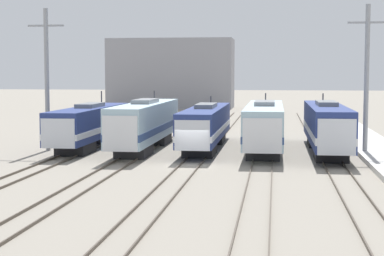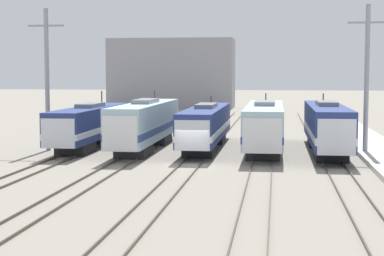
% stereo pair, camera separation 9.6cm
% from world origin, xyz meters
% --- Properties ---
extents(ground_plane, '(400.00, 400.00, 0.00)m').
position_xyz_m(ground_plane, '(0.00, 0.00, 0.00)').
color(ground_plane, gray).
extents(rail_pair_far_left, '(1.50, 120.00, 0.15)m').
position_xyz_m(rail_pair_far_left, '(-10.29, 0.00, 0.07)').
color(rail_pair_far_left, '#4C4238').
rests_on(rail_pair_far_left, ground_plane).
extents(rail_pair_center_left, '(1.51, 120.00, 0.15)m').
position_xyz_m(rail_pair_center_left, '(-5.15, 0.00, 0.07)').
color(rail_pair_center_left, '#4C4238').
rests_on(rail_pair_center_left, ground_plane).
extents(rail_pair_center, '(1.51, 120.00, 0.15)m').
position_xyz_m(rail_pair_center, '(0.00, 0.00, 0.07)').
color(rail_pair_center, '#4C4238').
rests_on(rail_pair_center, ground_plane).
extents(rail_pair_center_right, '(1.51, 120.00, 0.15)m').
position_xyz_m(rail_pair_center_right, '(5.15, 0.00, 0.07)').
color(rail_pair_center_right, '#4C4238').
rests_on(rail_pair_center_right, ground_plane).
extents(rail_pair_far_right, '(1.50, 120.00, 0.15)m').
position_xyz_m(rail_pair_far_right, '(10.29, 0.00, 0.07)').
color(rail_pair_far_right, '#4C4238').
rests_on(rail_pair_far_right, ground_plane).
extents(locomotive_far_left, '(2.92, 17.33, 4.96)m').
position_xyz_m(locomotive_far_left, '(-10.29, 8.86, 2.06)').
color(locomotive_far_left, black).
rests_on(locomotive_far_left, ground_plane).
extents(locomotive_center_left, '(2.89, 18.76, 5.02)m').
position_xyz_m(locomotive_center_left, '(-5.15, 8.32, 2.26)').
color(locomotive_center_left, '#232326').
rests_on(locomotive_center_left, ground_plane).
extents(locomotive_center, '(2.89, 19.15, 4.50)m').
position_xyz_m(locomotive_center, '(0.00, 9.60, 2.05)').
color(locomotive_center, black).
rests_on(locomotive_center, ground_plane).
extents(locomotive_center_right, '(3.09, 19.37, 4.81)m').
position_xyz_m(locomotive_center_right, '(5.15, 8.78, 2.20)').
color(locomotive_center_right, '#232326').
rests_on(locomotive_center_right, ground_plane).
extents(locomotive_far_right, '(2.91, 18.98, 4.83)m').
position_xyz_m(locomotive_far_right, '(10.29, 8.16, 2.21)').
color(locomotive_far_right, black).
rests_on(locomotive_far_right, ground_plane).
extents(catenary_tower_left, '(3.15, 0.38, 12.12)m').
position_xyz_m(catenary_tower_left, '(-13.35, 6.95, 6.26)').
color(catenary_tower_left, gray).
rests_on(catenary_tower_left, ground_plane).
extents(catenary_tower_right, '(3.15, 0.38, 12.12)m').
position_xyz_m(catenary_tower_right, '(13.27, 6.95, 6.26)').
color(catenary_tower_right, gray).
rests_on(catenary_tower_right, ground_plane).
extents(depot_building, '(23.45, 8.99, 13.04)m').
position_xyz_m(depot_building, '(-13.63, 74.75, 6.52)').
color(depot_building, gray).
rests_on(depot_building, ground_plane).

